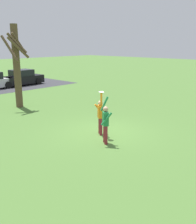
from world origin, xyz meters
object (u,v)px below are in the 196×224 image
(bare_tree_tall, at_px, (17,64))
(person_defender, at_px, (105,122))
(frisbee_disc, at_px, (101,92))
(parked_car_black, at_px, (23,78))
(person_catcher, at_px, (100,114))

(bare_tree_tall, bearing_deg, person_defender, -97.17)
(frisbee_disc, height_order, bare_tree_tall, bare_tree_tall)
(frisbee_disc, bearing_deg, parked_car_black, 69.80)
(person_defender, distance_m, bare_tree_tall, 9.02)
(person_catcher, height_order, person_defender, person_catcher)
(bare_tree_tall, bearing_deg, frisbee_disc, -93.73)
(bare_tree_tall, bearing_deg, person_catcher, -92.82)
(person_catcher, bearing_deg, frisbee_disc, 0.00)
(person_defender, xyz_separation_m, bare_tree_tall, (1.10, 8.74, 1.91))
(parked_car_black, bearing_deg, person_defender, -112.81)
(person_catcher, height_order, parked_car_black, person_catcher)
(frisbee_disc, bearing_deg, person_defender, -127.23)
(frisbee_disc, distance_m, parked_car_black, 17.58)
(frisbee_disc, xyz_separation_m, parked_car_black, (6.05, 16.45, -1.37))
(parked_car_black, bearing_deg, person_catcher, -111.72)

